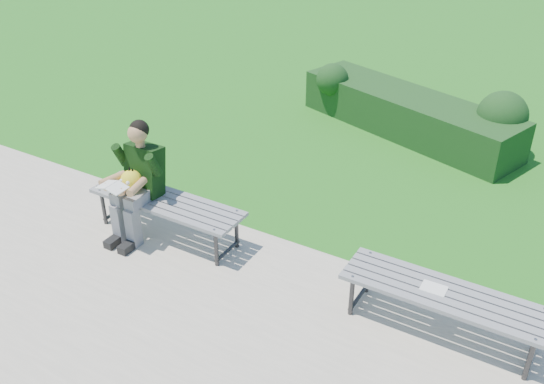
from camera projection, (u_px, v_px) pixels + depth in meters
ground at (274, 237)px, 6.78m from camera, size 80.00×80.00×0.00m
walkway at (176, 331)px, 5.48m from camera, size 30.00×3.50×0.02m
hedge at (416, 112)px, 8.98m from camera, size 3.59×1.94×0.92m
bench_left at (167, 205)px, 6.60m from camera, size 1.80×0.50×0.46m
bench_right at (444, 297)px, 5.27m from camera, size 1.80×0.50×0.46m
seated_boy at (137, 177)px, 6.51m from camera, size 0.56×0.76×1.31m
paper_sheet at (434, 288)px, 5.28m from camera, size 0.22×0.16×0.01m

